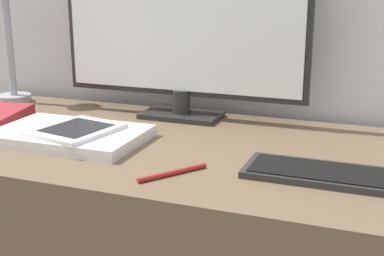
% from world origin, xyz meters
% --- Properties ---
extents(monitor, '(0.62, 0.11, 0.44)m').
position_xyz_m(monitor, '(-0.08, 0.44, 0.94)').
color(monitor, '#262626').
rests_on(monitor, desk).
extents(keyboard, '(0.34, 0.12, 0.01)m').
position_xyz_m(keyboard, '(0.33, 0.15, 0.72)').
color(keyboard, '#282828').
rests_on(keyboard, desk).
extents(laptop, '(0.31, 0.20, 0.02)m').
position_xyz_m(laptop, '(-0.23, 0.18, 0.72)').
color(laptop, silver).
rests_on(laptop, desk).
extents(ereader, '(0.17, 0.19, 0.01)m').
position_xyz_m(ereader, '(-0.21, 0.17, 0.74)').
color(ereader, white).
rests_on(ereader, laptop).
extents(desk_lamp, '(0.09, 0.09, 0.37)m').
position_xyz_m(desk_lamp, '(-0.58, 0.43, 0.95)').
color(desk_lamp, '#999EA8').
rests_on(desk_lamp, desk).
extents(pen, '(0.09, 0.12, 0.01)m').
position_xyz_m(pen, '(0.05, 0.06, 0.71)').
color(pen, maroon).
rests_on(pen, desk).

